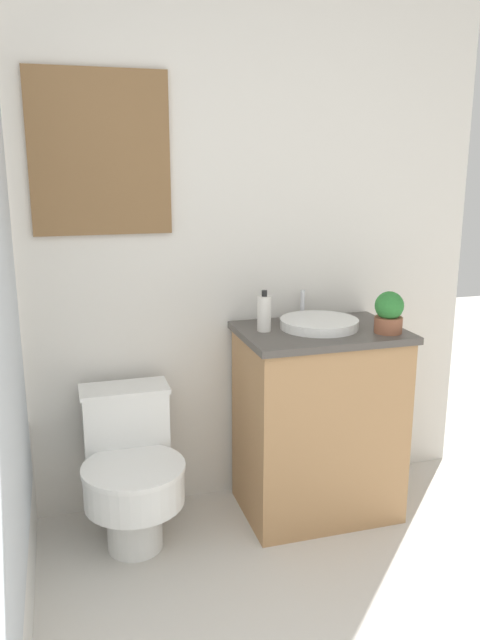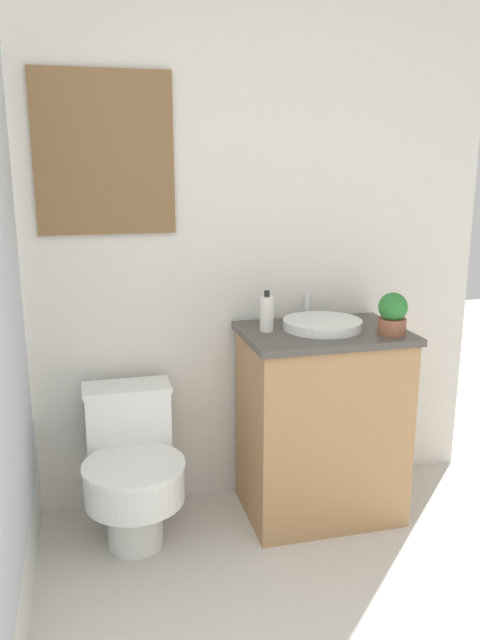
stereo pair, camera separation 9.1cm
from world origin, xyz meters
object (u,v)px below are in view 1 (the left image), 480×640
object	(u,v)px
toilet	(131,469)
sink	(319,323)
soap_bottle	(264,313)
potted_plant	(389,312)

from	to	relation	value
toilet	sink	world-z (taller)	sink
sink	soap_bottle	size ratio (longest dim) A/B	2.13
toilet	potted_plant	distance (m)	1.24
toilet	sink	bearing A→B (deg)	2.90
sink	potted_plant	bearing A→B (deg)	-31.80
soap_bottle	potted_plant	bearing A→B (deg)	-19.16
toilet	potted_plant	world-z (taller)	potted_plant
sink	toilet	bearing A→B (deg)	-177.10
sink	soap_bottle	xyz separation A→B (m)	(-0.24, 0.02, 0.06)
soap_bottle	potted_plant	distance (m)	0.52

